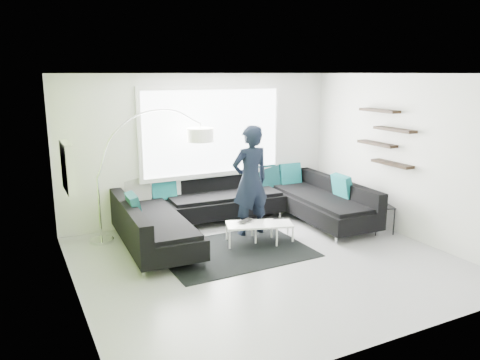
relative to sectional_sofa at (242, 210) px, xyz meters
name	(u,v)px	position (x,y,z in m)	size (l,w,h in m)	color
ground	(266,261)	(-0.28, -1.36, -0.41)	(5.50, 5.50, 0.00)	gray
room_shell	(263,142)	(-0.24, -1.15, 1.40)	(5.54, 5.04, 2.82)	silver
sectional_sofa	(242,210)	(0.00, 0.00, 0.00)	(4.37, 2.81, 0.92)	black
rug	(234,251)	(-0.55, -0.79, -0.40)	(2.34, 1.70, 0.01)	black
coffee_table	(262,232)	(0.07, -0.60, -0.23)	(1.07, 0.62, 0.35)	silver
arc_lamp	(97,178)	(-2.37, 0.63, 0.70)	(2.07, 0.71, 2.22)	silver
side_table	(381,219)	(2.21, -1.15, -0.16)	(0.36, 0.36, 0.49)	black
person	(250,181)	(0.07, -0.15, 0.57)	(0.74, 0.52, 1.94)	black
laptop	(248,222)	(-0.16, -0.50, -0.05)	(0.38, 0.33, 0.03)	black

